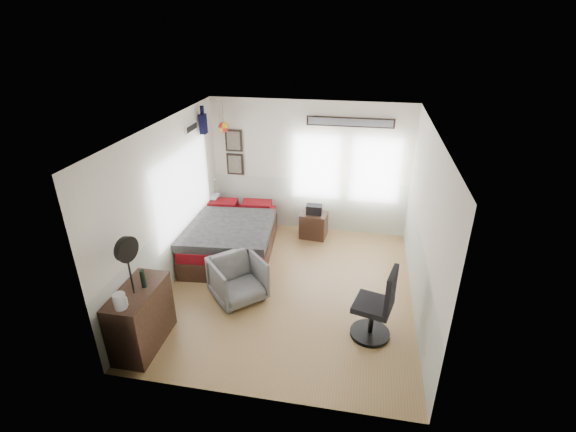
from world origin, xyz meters
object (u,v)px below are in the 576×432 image
bed (231,237)px  dresser (141,318)px  nightstand (314,225)px  task_chair (377,310)px  armchair (238,279)px

bed → dresser: 2.65m
nightstand → bed: bearing=-141.9°
dresser → task_chair: (3.13, 0.73, 0.01)m
dresser → nightstand: dresser is taller
armchair → bed: bearing=69.0°
bed → dresser: (-0.44, -2.61, 0.11)m
dresser → nightstand: 4.01m
task_chair → nightstand: bearing=128.5°
nightstand → dresser: bearing=-112.5°
task_chair → dresser: bearing=-152.2°
bed → task_chair: (2.69, -1.88, 0.12)m
task_chair → armchair: bearing=-178.7°
nightstand → task_chair: (1.23, -2.80, 0.20)m
armchair → nightstand: size_ratio=1.50×
dresser → armchair: (0.98, 1.24, -0.10)m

